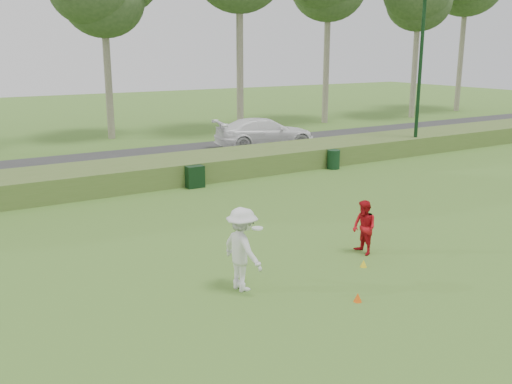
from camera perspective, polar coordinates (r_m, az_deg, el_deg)
ground at (r=14.18m, az=8.50°, el=-8.53°), size 120.00×120.00×0.00m
reed_strip at (r=24.08m, az=-9.92°, el=2.05°), size 80.00×3.00×0.90m
park_road at (r=28.79m, az=-13.54°, el=3.00°), size 80.00×6.00×0.06m
lamp_post at (r=30.74m, az=16.25°, el=13.97°), size 0.70×0.70×8.18m
player_white at (r=13.08m, az=-1.37°, el=-5.74°), size 0.97×1.34×1.96m
player_red at (r=15.66m, az=10.76°, el=-3.52°), size 0.63×0.77×1.48m
cone_orange at (r=12.98m, az=10.14°, el=-10.33°), size 0.18×0.18×0.20m
cone_yellow at (r=14.94m, az=10.70°, el=-7.03°), size 0.17×0.17×0.19m
utility_cabinet at (r=22.91m, az=-6.13°, el=1.53°), size 0.72×0.46×0.88m
trash_bin at (r=26.58m, az=7.76°, el=3.25°), size 0.70×0.70×0.88m
car_right at (r=31.67m, az=0.90°, el=5.93°), size 5.93×3.38×1.62m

